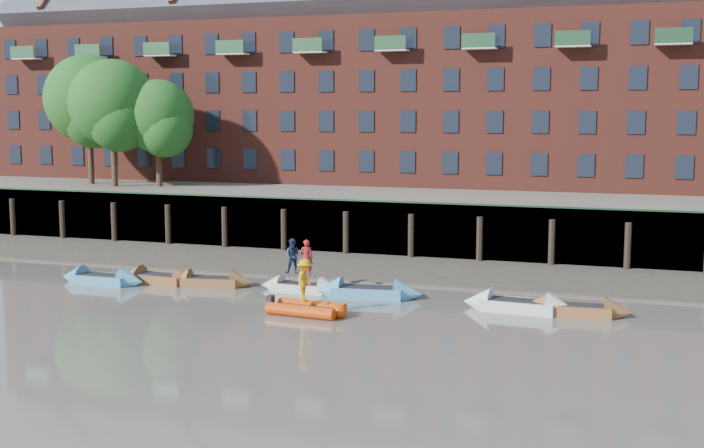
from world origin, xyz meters
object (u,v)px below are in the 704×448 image
at_px(rowboat_5, 519,306).
at_px(rib_tender, 309,309).
at_px(rowboat_0, 102,279).
at_px(person_rower_b, 293,256).
at_px(rowboat_2, 211,281).
at_px(person_rower_a, 306,258).
at_px(rowboat_4, 368,292).
at_px(rowboat_6, 576,310).
at_px(rowboat_1, 160,279).
at_px(rowboat_3, 301,287).
at_px(person_rib_crew, 305,281).

xyz_separation_m(rowboat_5, rib_tender, (-8.26, -3.47, 0.01)).
xyz_separation_m(rowboat_0, person_rower_b, (9.59, 1.61, 1.41)).
distance_m(rowboat_2, person_rower_a, 5.21).
bearing_deg(rowboat_0, rowboat_2, 13.48).
xyz_separation_m(rowboat_2, rowboat_4, (8.11, -0.13, 0.04)).
xyz_separation_m(rowboat_6, person_rower_a, (-12.43, 0.72, 1.43)).
bearing_deg(rowboat_2, rowboat_0, -176.74).
relative_size(rowboat_2, person_rower_b, 2.64).
bearing_deg(rowboat_1, rowboat_5, 2.46).
bearing_deg(rowboat_2, rowboat_3, -8.43).
relative_size(rowboat_4, rowboat_5, 1.04).
xyz_separation_m(rib_tender, person_rower_b, (-2.59, 4.54, 1.39)).
relative_size(rowboat_4, rib_tender, 1.49).
bearing_deg(rowboat_0, rowboat_3, 8.11).
relative_size(rowboat_6, rib_tender, 1.33).
xyz_separation_m(rowboat_3, person_rower_a, (0.31, -0.07, 1.45)).
xyz_separation_m(rowboat_0, rowboat_3, (10.06, 1.38, -0.03)).
xyz_separation_m(rowboat_4, rowboat_5, (6.96, -0.59, -0.01)).
bearing_deg(rowboat_5, person_rower_b, 178.50).
distance_m(rowboat_3, rowboat_5, 10.41).
xyz_separation_m(rowboat_5, rowboat_6, (2.37, 0.05, -0.02)).
relative_size(rowboat_2, rowboat_6, 0.97).
height_order(rib_tender, person_rib_crew, person_rib_crew).
bearing_deg(rowboat_1, person_rower_b, 8.52).
relative_size(rowboat_0, rowboat_2, 1.03).
height_order(rowboat_1, rowboat_6, rowboat_6).
distance_m(rowboat_4, rowboat_5, 6.98).
xyz_separation_m(rowboat_0, rowboat_6, (22.81, 0.60, -0.00)).
xyz_separation_m(rowboat_4, rowboat_6, (9.33, -0.54, -0.02)).
xyz_separation_m(rowboat_1, person_rower_b, (6.99, 0.53, 1.42)).
xyz_separation_m(rib_tender, person_rib_crew, (-0.16, -0.06, 1.21)).
relative_size(rowboat_4, person_rib_crew, 2.82).
bearing_deg(rowboat_3, person_rower_b, 155.67).
xyz_separation_m(rowboat_0, rowboat_1, (2.60, 1.09, -0.01)).
bearing_deg(rowboat_4, person_rower_b, 165.65).
bearing_deg(rowboat_2, rowboat_5, -12.67).
relative_size(rowboat_1, rowboat_2, 1.01).
distance_m(rowboat_2, rowboat_3, 4.69).
bearing_deg(rowboat_6, rowboat_4, 173.86).
bearing_deg(rowboat_3, rowboat_1, -176.26).
height_order(rowboat_0, rib_tender, rowboat_0).
xyz_separation_m(rowboat_1, person_rib_crew, (9.42, -4.08, 1.24)).
bearing_deg(rowboat_2, rowboat_4, -10.82).
distance_m(rowboat_2, rowboat_5, 15.08).
xyz_separation_m(rowboat_0, rowboat_2, (5.38, 1.26, -0.02)).
height_order(rowboat_1, rowboat_5, rowboat_5).
xyz_separation_m(rowboat_4, person_rib_crew, (-1.46, -4.13, 1.21)).
relative_size(rowboat_2, person_rower_a, 2.59).
relative_size(rowboat_0, person_rib_crew, 2.52).
bearing_deg(person_rower_a, rowboat_1, -20.14).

